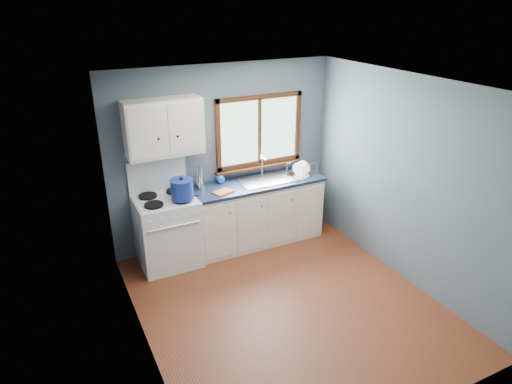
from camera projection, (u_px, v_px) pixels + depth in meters
name	position (u px, v px, depth m)	size (l,w,h in m)	color
floor	(287.00, 304.00, 5.29)	(3.20, 3.60, 0.02)	brown
ceiling	(294.00, 84.00, 4.29)	(3.20, 3.60, 0.02)	white
wall_back	(223.00, 156.00, 6.28)	(3.20, 0.02, 2.50)	#515E64
wall_front	(416.00, 300.00, 3.30)	(3.20, 0.02, 2.50)	#515E64
wall_left	(136.00, 239.00, 4.13)	(0.02, 3.60, 2.50)	#515E64
wall_right	(406.00, 180.00, 5.45)	(0.02, 3.60, 2.50)	#515E64
gas_range	(167.00, 229.00, 5.91)	(0.76, 0.69, 1.36)	white
base_cabinets	(257.00, 215.00, 6.49)	(1.85, 0.60, 0.88)	white
countertop	(257.00, 183.00, 6.30)	(1.89, 0.64, 0.04)	black
sink	(268.00, 184.00, 6.39)	(0.84, 0.46, 0.44)	silver
window	(259.00, 136.00, 6.38)	(1.36, 0.10, 1.03)	#9EC6A8
upper_cabinets	(164.00, 128.00, 5.56)	(0.95, 0.35, 0.70)	white
skillet	(181.00, 197.00, 5.65)	(0.36, 0.27, 0.05)	black
stockpot	(182.00, 189.00, 5.62)	(0.35, 0.35, 0.29)	navy
utensil_crock	(200.00, 181.00, 6.11)	(0.11, 0.11, 0.35)	silver
thermos	(200.00, 178.00, 5.99)	(0.07, 0.07, 0.31)	silver
soap_bottle	(222.00, 175.00, 6.16)	(0.10, 0.10, 0.27)	blue
dish_towel	(223.00, 192.00, 5.94)	(0.24, 0.17, 0.02)	orange
dish_rack	(302.00, 171.00, 6.52)	(0.47, 0.42, 0.20)	silver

